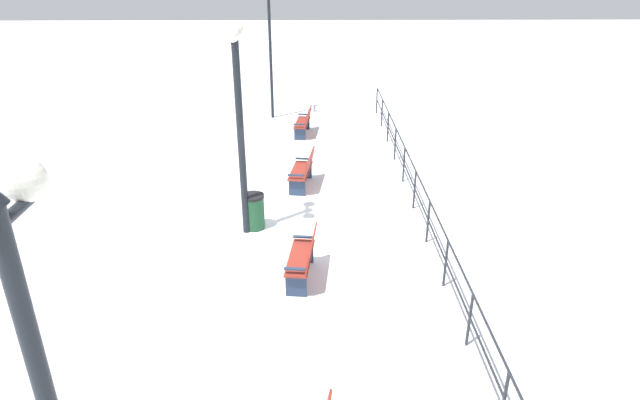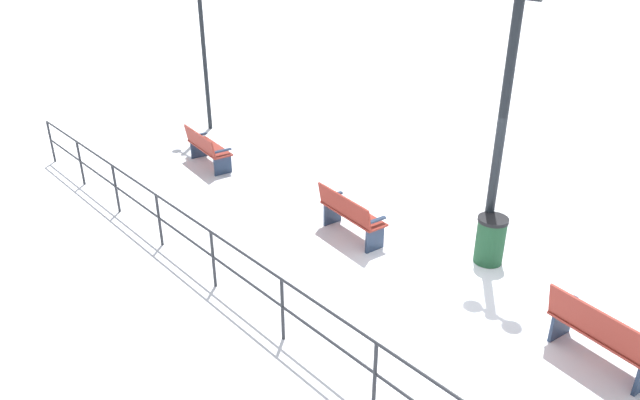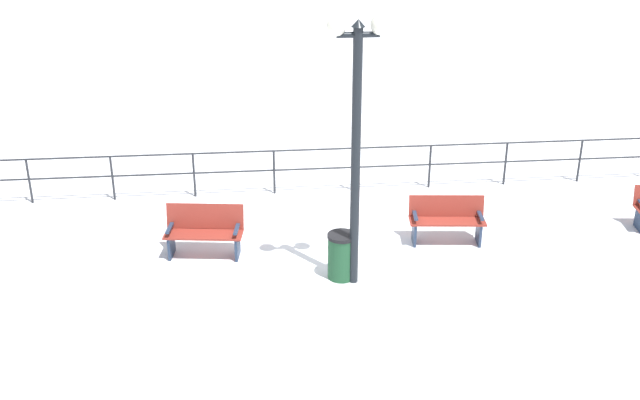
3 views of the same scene
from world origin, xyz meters
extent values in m
plane|color=white|center=(0.00, 0.00, 0.00)|extent=(80.00, 80.00, 0.00)
cube|color=maroon|center=(0.05, -2.30, 0.46)|extent=(0.67, 1.49, 0.04)
cube|color=maroon|center=(-0.19, -2.27, 0.71)|extent=(0.31, 1.44, 0.47)
cube|color=#23334C|center=(0.13, -1.69, 0.23)|extent=(0.44, 0.11, 0.46)
cube|color=#23334C|center=(0.15, -1.69, 0.58)|extent=(0.44, 0.13, 0.04)
cube|color=maroon|center=(-0.03, 2.30, 0.47)|extent=(0.59, 1.47, 0.04)
cube|color=maroon|center=(-0.25, 2.32, 0.69)|extent=(0.26, 1.44, 0.41)
cube|color=#23334C|center=(-0.09, 1.68, 0.24)|extent=(0.40, 0.09, 0.47)
cube|color=#23334C|center=(0.04, 2.91, 0.24)|extent=(0.40, 0.09, 0.47)
cube|color=#23334C|center=(-0.07, 1.68, 0.59)|extent=(0.40, 0.11, 0.04)
cube|color=#23334C|center=(0.06, 2.91, 0.59)|extent=(0.40, 0.11, 0.04)
cube|color=maroon|center=(-0.15, 6.90, 0.44)|extent=(0.64, 1.50, 0.04)
cube|color=maroon|center=(-0.38, 6.92, 0.66)|extent=(0.28, 1.46, 0.40)
cube|color=#23334C|center=(-0.22, 6.27, 0.22)|extent=(0.43, 0.10, 0.44)
cube|color=#23334C|center=(-0.07, 7.52, 0.22)|extent=(0.43, 0.10, 0.44)
cube|color=#23334C|center=(-0.20, 6.27, 0.56)|extent=(0.43, 0.12, 0.04)
cube|color=#23334C|center=(-0.05, 7.52, 0.56)|extent=(0.43, 0.12, 0.04)
cylinder|color=black|center=(1.25, 0.32, 2.21)|extent=(0.16, 0.16, 4.43)
cylinder|color=black|center=(1.25, 9.13, 2.42)|extent=(0.11, 0.11, 4.84)
cylinder|color=#26282D|center=(-2.80, -0.87, 0.50)|extent=(0.05, 0.05, 1.00)
cylinder|color=#26282D|center=(-2.80, 0.87, 0.50)|extent=(0.05, 0.05, 1.00)
cylinder|color=#26282D|center=(-2.80, 2.61, 0.50)|extent=(0.05, 0.05, 1.00)
cylinder|color=#26282D|center=(-2.80, 4.35, 0.50)|extent=(0.05, 0.05, 1.00)
cylinder|color=#26282D|center=(-2.80, 6.09, 0.50)|extent=(0.05, 0.05, 1.00)
cylinder|color=#26282D|center=(-2.80, 7.83, 0.50)|extent=(0.05, 0.05, 1.00)
cylinder|color=#26282D|center=(-2.80, 9.57, 0.50)|extent=(0.05, 0.05, 1.00)
cylinder|color=#26282D|center=(-2.80, 0.00, 1.00)|extent=(0.04, 19.13, 0.04)
cylinder|color=#26282D|center=(-2.80, 0.00, 0.55)|extent=(0.04, 19.13, 0.04)
cylinder|color=#1E4C2D|center=(1.08, 0.13, 0.39)|extent=(0.48, 0.48, 0.78)
cylinder|color=black|center=(1.08, 0.13, 0.81)|extent=(0.51, 0.51, 0.06)
camera|label=1|loc=(-0.29, 11.53, 5.96)|focal=30.84mm
camera|label=2|loc=(-6.86, -4.44, 5.47)|focal=33.52mm
camera|label=3|loc=(12.82, -1.43, 6.69)|focal=42.96mm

